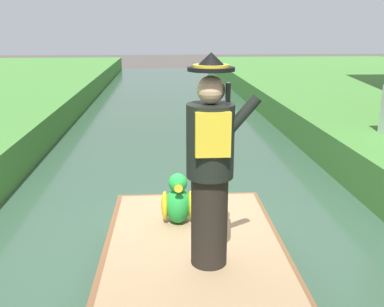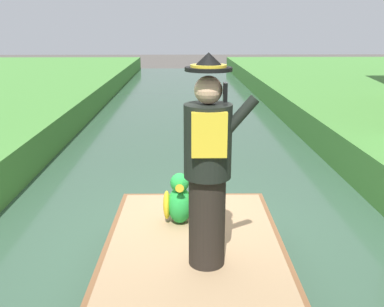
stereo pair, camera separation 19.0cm
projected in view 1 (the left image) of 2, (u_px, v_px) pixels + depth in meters
The scene contains 4 objects.
ground_plane at pixel (187, 255), 5.45m from camera, with size 80.00×80.00×0.00m, color #4C4742.
canal_water at pixel (187, 251), 5.43m from camera, with size 5.62×48.00×0.10m, color #33513D.
person_pirate at pixel (210, 165), 3.65m from camera, with size 0.61×0.42×1.85m.
parrot_plush at pixel (178, 201), 4.64m from camera, with size 0.36×0.35×0.57m.
Camera 1 is at (-0.29, -4.86, 2.76)m, focal length 40.62 mm.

